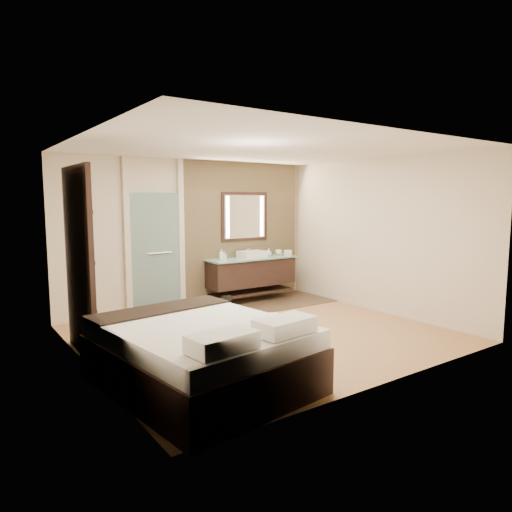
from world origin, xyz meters
TOP-DOWN VIEW (x-y plane):
  - floor at (0.00, 0.00)m, footprint 5.00×5.00m
  - tile_strip at (0.60, 1.60)m, footprint 3.80×1.30m
  - stone_wall at (1.10, 2.21)m, footprint 2.60×0.08m
  - vanity at (1.10, 1.92)m, footprint 1.85×0.55m
  - mirror_unit at (1.10, 2.16)m, footprint 1.06×0.04m
  - frosted_door at (-0.75, 2.20)m, footprint 1.10×0.12m
  - shoji_partition at (-2.43, 0.60)m, footprint 0.06×1.20m
  - bed at (-1.65, -1.16)m, footprint 2.01×2.39m
  - bath_mat at (0.47, 0.75)m, footprint 0.86×0.75m
  - waste_bin at (0.41, 1.75)m, footprint 0.24×0.24m
  - tissue_box at (1.92, 1.81)m, footprint 0.15×0.15m
  - soap_bottle_a at (0.43, 1.94)m, footprint 0.09×0.09m
  - soap_bottle_b at (0.49, 1.94)m, footprint 0.08×0.08m
  - soap_bottle_c at (1.51, 1.92)m, footprint 0.16×0.16m
  - cup at (1.81, 1.97)m, footprint 0.17×0.17m

SIDE VIEW (x-z plane):
  - floor at x=0.00m, z-range 0.00..0.00m
  - tile_strip at x=0.60m, z-range 0.00..0.01m
  - bath_mat at x=0.47m, z-range 0.01..0.03m
  - waste_bin at x=0.41m, z-range 0.00..0.24m
  - bed at x=-1.65m, z-range -0.07..0.77m
  - vanity at x=1.10m, z-range 0.14..1.02m
  - tissue_box at x=1.92m, z-range 0.86..0.97m
  - cup at x=1.81m, z-range 0.86..0.97m
  - soap_bottle_c at x=1.51m, z-range 0.86..1.02m
  - soap_bottle_b at x=0.49m, z-range 0.86..1.03m
  - soap_bottle_a at x=0.43m, z-range 0.86..1.07m
  - frosted_door at x=-0.75m, z-range -0.21..2.49m
  - shoji_partition at x=-2.43m, z-range 0.01..2.41m
  - stone_wall at x=1.10m, z-range 0.00..2.70m
  - mirror_unit at x=1.10m, z-range 1.17..2.13m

